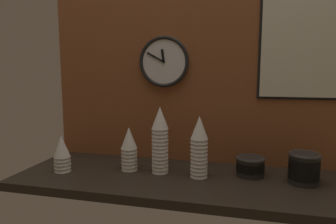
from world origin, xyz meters
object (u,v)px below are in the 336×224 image
at_px(cup_stack_center_left, 129,149).
at_px(wall_clock, 164,62).
at_px(cup_stack_center, 160,140).
at_px(bowl_stack_far_right, 304,167).
at_px(menu_board, 301,38).
at_px(cup_stack_center_right, 199,147).
at_px(cup_stack_far_left, 62,153).
at_px(bowl_stack_right, 250,165).

height_order(cup_stack_center_left, wall_clock, wall_clock).
distance_m(cup_stack_center, bowl_stack_far_right, 0.66).
xyz_separation_m(cup_stack_center_left, cup_stack_center, (0.16, -0.00, 0.05)).
bearing_deg(menu_board, cup_stack_center_right, -152.86).
relative_size(cup_stack_far_left, wall_clock, 0.66).
xyz_separation_m(cup_stack_center_left, bowl_stack_far_right, (0.82, 0.01, -0.04)).
bearing_deg(menu_board, bowl_stack_right, -143.56).
height_order(cup_stack_far_left, menu_board, menu_board).
xyz_separation_m(cup_stack_center, menu_board, (0.65, 0.22, 0.49)).
bearing_deg(bowl_stack_far_right, cup_stack_far_left, -174.45).
bearing_deg(cup_stack_center_right, bowl_stack_far_right, 3.27).
height_order(cup_stack_center_left, bowl_stack_far_right, cup_stack_center_left).
bearing_deg(cup_stack_center_left, bowl_stack_far_right, 0.67).
xyz_separation_m(cup_stack_far_left, bowl_stack_right, (0.90, 0.15, -0.04)).
xyz_separation_m(cup_stack_center_right, menu_board, (0.45, 0.23, 0.51)).
relative_size(cup_stack_center_left, bowl_stack_right, 1.60).
xyz_separation_m(cup_stack_center, bowl_stack_far_right, (0.66, 0.01, -0.09)).
relative_size(wall_clock, menu_board, 0.46).
xyz_separation_m(cup_stack_center_left, wall_clock, (0.13, 0.21, 0.43)).
xyz_separation_m(cup_stack_center_right, bowl_stack_right, (0.24, 0.07, -0.10)).
bearing_deg(cup_stack_center, cup_stack_center_right, -4.83).
relative_size(bowl_stack_far_right, bowl_stack_right, 1.01).
relative_size(cup_stack_center, bowl_stack_right, 2.39).
bearing_deg(wall_clock, cup_stack_center_left, -121.53).
bearing_deg(bowl_stack_far_right, wall_clock, 163.98).
height_order(cup_stack_center_right, menu_board, menu_board).
distance_m(cup_stack_center_right, cup_stack_center, 0.20).
height_order(cup_stack_far_left, bowl_stack_far_right, cup_stack_far_left).
relative_size(cup_stack_center, bowl_stack_far_right, 2.37).
height_order(bowl_stack_right, menu_board, menu_board).
distance_m(cup_stack_center_right, bowl_stack_right, 0.26).
distance_m(cup_stack_center, bowl_stack_right, 0.45).
height_order(cup_stack_center_left, cup_stack_far_left, cup_stack_center_left).
bearing_deg(wall_clock, bowl_stack_far_right, -16.02).
distance_m(cup_stack_center_right, cup_stack_center_left, 0.36).
xyz_separation_m(cup_stack_center_right, bowl_stack_far_right, (0.46, 0.03, -0.07)).
relative_size(cup_stack_center_right, menu_board, 0.48).
distance_m(cup_stack_center, cup_stack_far_left, 0.49).
bearing_deg(bowl_stack_right, cup_stack_center, -172.76).
distance_m(cup_stack_center_left, wall_clock, 0.50).
bearing_deg(cup_stack_center, cup_stack_far_left, -168.14).
bearing_deg(cup_stack_far_left, menu_board, 15.74).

